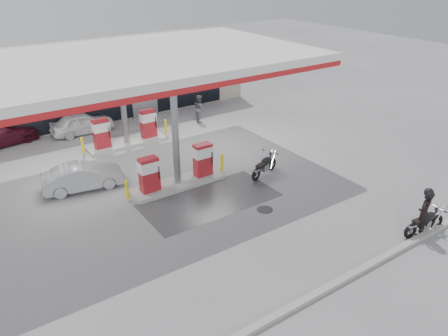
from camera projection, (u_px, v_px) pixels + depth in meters
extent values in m
plane|color=gray|center=(200.00, 203.00, 19.02)|extent=(90.00, 90.00, 0.00)
cube|color=#4C4C4F|center=(210.00, 200.00, 19.27)|extent=(6.00, 3.00, 0.00)
cylinder|color=#38383A|center=(265.00, 210.00, 18.55)|extent=(0.70, 0.70, 0.01)
cube|color=gray|center=(316.00, 295.00, 13.79)|extent=(28.00, 0.25, 0.15)
cube|color=beige|center=(78.00, 80.00, 30.03)|extent=(22.00, 8.00, 4.00)
cube|color=black|center=(100.00, 104.00, 27.30)|extent=(18.00, 0.10, 2.60)
cube|color=red|center=(96.00, 70.00, 26.33)|extent=(22.00, 0.25, 1.00)
cube|color=navy|center=(196.00, 57.00, 29.84)|extent=(3.50, 0.12, 0.80)
cube|color=gray|center=(144.00, 100.00, 28.92)|extent=(1.80, 0.14, 2.20)
cube|color=silver|center=(142.00, 61.00, 20.42)|extent=(16.00, 10.00, 0.60)
cube|color=red|center=(196.00, 88.00, 16.82)|extent=(16.00, 0.12, 0.24)
cube|color=red|center=(104.00, 48.00, 24.17)|extent=(16.00, 0.12, 0.24)
cylinder|color=gray|center=(175.00, 134.00, 19.37)|extent=(0.32, 0.32, 5.00)
cylinder|color=gray|center=(123.00, 101.00, 23.83)|extent=(0.32, 0.32, 5.00)
cube|color=#9E9E99|center=(178.00, 184.00, 20.47)|extent=(4.50, 1.30, 0.18)
cube|color=maroon|center=(149.00, 174.00, 19.37)|extent=(0.85, 0.48, 1.60)
cube|color=maroon|center=(203.00, 160.00, 20.79)|extent=(0.85, 0.48, 1.60)
cube|color=silver|center=(149.00, 166.00, 19.19)|extent=(0.88, 0.52, 0.50)
cube|color=silver|center=(203.00, 152.00, 20.61)|extent=(0.88, 0.52, 0.50)
cylinder|color=yellow|center=(127.00, 190.00, 19.00)|extent=(0.14, 0.14, 0.90)
cylinder|color=yellow|center=(222.00, 162.00, 21.54)|extent=(0.14, 0.14, 0.90)
cube|color=#9E9E99|center=(127.00, 143.00, 24.92)|extent=(4.50, 1.30, 0.18)
cube|color=maroon|center=(101.00, 134.00, 23.83)|extent=(0.85, 0.48, 1.60)
cube|color=maroon|center=(148.00, 124.00, 25.24)|extent=(0.85, 0.48, 1.60)
cube|color=silver|center=(101.00, 127.00, 23.65)|extent=(0.88, 0.52, 0.50)
cube|color=silver|center=(148.00, 117.00, 25.07)|extent=(0.88, 0.52, 0.50)
cylinder|color=yellow|center=(83.00, 145.00, 23.46)|extent=(0.14, 0.14, 0.90)
cylinder|color=yellow|center=(166.00, 127.00, 25.99)|extent=(0.14, 0.14, 0.90)
torus|color=black|center=(436.00, 222.00, 17.15)|extent=(0.64, 0.22, 0.62)
torus|color=black|center=(410.00, 231.00, 16.57)|extent=(0.64, 0.22, 0.62)
cube|color=gray|center=(425.00, 224.00, 16.84)|extent=(0.44, 0.30, 0.31)
cube|color=black|center=(422.00, 223.00, 16.73)|extent=(0.94, 0.22, 0.08)
ellipsoid|color=black|center=(429.00, 216.00, 16.76)|extent=(0.62, 0.40, 0.29)
cube|color=black|center=(419.00, 221.00, 16.57)|extent=(0.60, 0.32, 0.10)
cylinder|color=silver|center=(437.00, 207.00, 16.75)|extent=(0.14, 0.79, 0.04)
sphere|color=silver|center=(438.00, 209.00, 16.85)|extent=(0.19, 0.19, 0.19)
cylinder|color=silver|center=(412.00, 228.00, 16.79)|extent=(0.94, 0.20, 0.08)
imported|color=black|center=(424.00, 213.00, 16.52)|extent=(0.80, 0.64, 1.89)
torus|color=black|center=(272.00, 164.00, 21.87)|extent=(0.65, 0.35, 0.64)
torus|color=black|center=(256.00, 175.00, 20.81)|extent=(0.65, 0.35, 0.64)
cube|color=gray|center=(265.00, 167.00, 21.33)|extent=(0.48, 0.38, 0.32)
cube|color=black|center=(263.00, 167.00, 21.17)|extent=(0.94, 0.41, 0.08)
ellipsoid|color=black|center=(267.00, 160.00, 21.30)|extent=(0.67, 0.51, 0.30)
cube|color=black|center=(261.00, 165.00, 20.95)|extent=(0.63, 0.43, 0.11)
cylinder|color=silver|center=(270.00, 152.00, 21.39)|extent=(0.30, 0.77, 0.04)
sphere|color=silver|center=(272.00, 154.00, 21.54)|extent=(0.19, 0.19, 0.19)
cylinder|color=silver|center=(256.00, 172.00, 21.08)|extent=(0.93, 0.39, 0.08)
imported|color=white|center=(82.00, 123.00, 26.32)|extent=(3.74, 1.52, 1.27)
imported|color=#504F54|center=(199.00, 108.00, 28.10)|extent=(0.94, 1.04, 1.76)
imported|color=#A4A8AC|center=(83.00, 177.00, 20.00)|extent=(3.80, 1.84, 1.20)
imported|color=navy|center=(209.00, 90.00, 33.08)|extent=(4.31, 2.63, 1.12)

